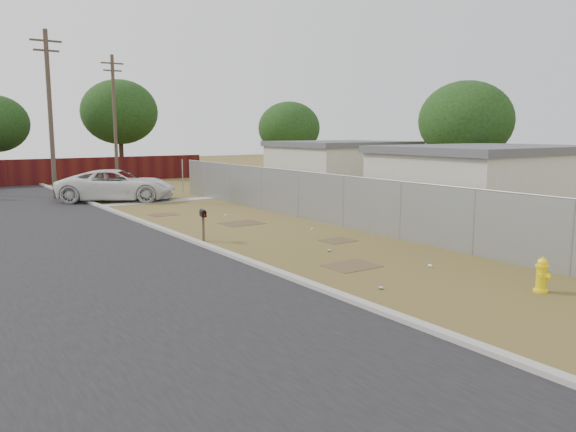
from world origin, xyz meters
TOP-DOWN VIEW (x-y plane):
  - ground at (0.00, 0.00)m, footprint 120.00×120.00m
  - street at (-6.76, 8.05)m, footprint 15.10×60.00m
  - chainlink_fence at (3.12, 1.03)m, footprint 0.10×27.06m
  - utility_poles at (-3.67, 20.67)m, footprint 12.60×8.24m
  - houses at (9.70, 3.13)m, footprint 9.30×17.24m
  - horizon_trees at (0.84, 23.56)m, footprint 33.32×31.94m
  - fire_hydrant at (1.15, -9.40)m, footprint 0.41×0.42m
  - mailbox at (-2.60, 0.54)m, footprint 0.26×0.47m
  - pickup_truck at (-1.47, 13.18)m, footprint 6.61×5.38m
  - scattered_litter at (0.30, -2.26)m, footprint 3.61×12.40m

SIDE VIEW (x-z plane):
  - ground at x=0.00m, z-range 0.00..0.00m
  - street at x=-6.76m, z-range -0.04..0.08m
  - scattered_litter at x=0.30m, z-range 0.01..0.08m
  - fire_hydrant at x=1.15m, z-range -0.03..0.81m
  - chainlink_fence at x=3.12m, z-range -0.21..1.81m
  - pickup_truck at x=-1.47m, z-range 0.00..1.67m
  - mailbox at x=-2.60m, z-range 0.32..1.40m
  - houses at x=9.70m, z-range 0.01..3.11m
  - horizon_trees at x=0.84m, z-range 0.74..8.52m
  - utility_poles at x=-3.67m, z-range 0.19..9.19m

